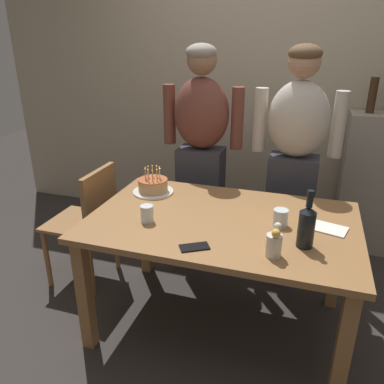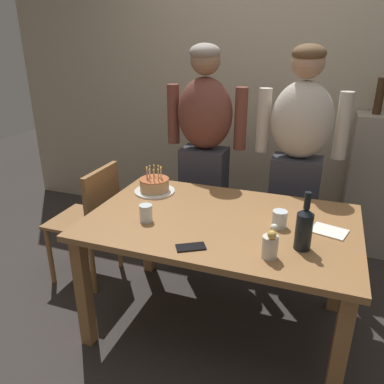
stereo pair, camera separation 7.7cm
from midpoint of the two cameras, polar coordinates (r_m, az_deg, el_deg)
The scene contains 14 objects.
ground_plane at distance 2.57m, azimuth 3.14°, elevation -19.00°, with size 10.00×10.00×0.00m, color #332D2B.
back_wall at distance 3.48m, azimuth 10.44°, elevation 15.37°, with size 5.20×0.10×2.60m, color tan.
dining_table at distance 2.20m, azimuth 3.48°, elevation -6.31°, with size 1.50×0.96×0.74m.
birthday_cake at distance 2.52m, azimuth -6.75°, elevation 0.85°, with size 0.27×0.27×0.18m.
water_glass_near at distance 2.12m, azimuth -7.81°, elevation -3.27°, with size 0.07×0.07×0.10m, color silver.
water_glass_far at distance 2.11m, azimuth 12.13°, elevation -3.80°, with size 0.08×0.08×0.09m, color silver.
wine_bottle at distance 1.90m, azimuth 15.72°, elevation -4.88°, with size 0.08×0.08×0.30m.
cell_phone at distance 1.87m, azimuth -0.83°, elevation -8.28°, with size 0.14×0.07×0.01m, color black.
napkin_stack at distance 2.15m, azimuth 18.99°, elevation -5.25°, with size 0.18×0.13×0.01m, color white.
flower_vase at distance 1.81m, azimuth 11.04°, elevation -7.56°, with size 0.07×0.08×0.17m.
person_man_bearded at distance 2.88m, azimuth 0.60°, elevation 5.69°, with size 0.61×0.27×1.66m.
person_woman_cardigan at distance 2.77m, azimuth 14.28°, elevation 4.28°, with size 0.61×0.27×1.66m.
dining_chair at distance 2.80m, azimuth -15.88°, elevation -3.58°, with size 0.42×0.42×0.87m.
shelf_cabinet at distance 3.44m, azimuth 25.84°, elevation 1.15°, with size 0.61×0.30×1.42m.
Camera 1 is at (0.43, -1.89, 1.69)m, focal length 35.52 mm.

